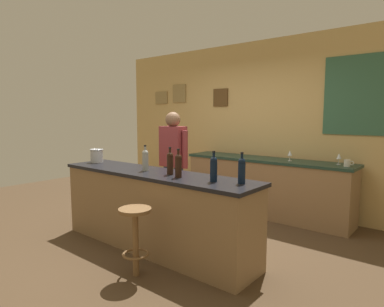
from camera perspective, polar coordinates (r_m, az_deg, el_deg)
ground_plane at (r=4.41m, az=-2.65°, el=-14.34°), size 10.00×10.00×0.00m
back_wall at (r=5.78m, az=11.06°, el=4.88°), size 6.00×0.09×2.80m
bar_counter at (r=3.99m, az=-6.59°, el=-9.66°), size 2.69×0.60×0.92m
side_counter at (r=5.38m, az=12.48°, el=-5.59°), size 2.68×0.56×0.90m
bartender at (r=4.68m, az=-3.26°, el=-1.25°), size 0.52×0.21×1.62m
bar_stool at (r=3.36m, az=-9.72°, el=-12.88°), size 0.32×0.32×0.68m
wine_bottle_a at (r=3.95m, az=-8.02°, el=-1.01°), size 0.07×0.07×0.31m
wine_bottle_b at (r=3.68m, az=-3.79°, el=-1.52°), size 0.07×0.07×0.31m
wine_bottle_c at (r=3.50m, az=-2.36°, el=-1.94°), size 0.07×0.07×0.31m
wine_bottle_d at (r=3.29m, az=3.75°, el=-2.51°), size 0.07×0.07×0.31m
wine_bottle_e at (r=3.22m, az=8.55°, el=-2.75°), size 0.07×0.07×0.31m
ice_bucket at (r=4.79m, az=-16.06°, el=-0.32°), size 0.19×0.19×0.19m
wine_glass_a at (r=5.12m, az=16.47°, el=0.00°), size 0.07×0.07×0.16m
wine_glass_b at (r=4.98m, az=23.94°, el=-0.48°), size 0.07×0.07×0.16m
coffee_mug at (r=4.83m, az=25.14°, el=-1.49°), size 0.12×0.08×0.09m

